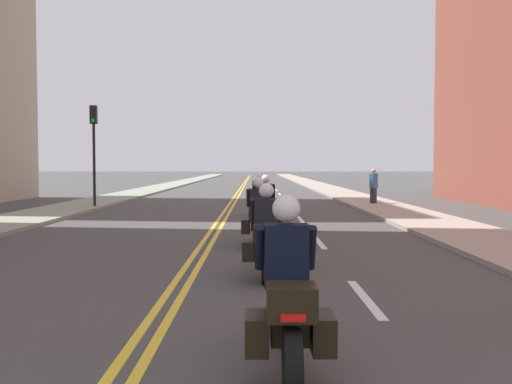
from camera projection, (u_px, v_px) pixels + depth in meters
name	position (u px, v px, depth m)	size (l,w,h in m)	color
ground_plane	(244.00, 188.00, 48.17)	(264.00, 264.00, 0.00)	#464543
sidewalk_left	(162.00, 187.00, 48.19)	(2.68, 144.00, 0.12)	gray
sidewalk_right	(325.00, 187.00, 48.15)	(2.68, 144.00, 0.12)	#A49789
centreline_yellow_inner	(242.00, 188.00, 48.17)	(0.12, 132.00, 0.01)	yellow
centreline_yellow_outer	(245.00, 188.00, 48.17)	(0.12, 132.00, 0.01)	yellow
lane_dashes_white	(289.00, 203.00, 29.18)	(0.14, 56.40, 0.01)	silver
motorcycle_0	(289.00, 304.00, 5.21)	(0.77, 2.16, 1.64)	black
motorcycle_1	(268.00, 238.00, 9.76)	(0.78, 2.15, 1.61)	black
motorcycle_2	(260.00, 218.00, 13.51)	(0.77, 2.17, 1.63)	black
motorcycle_3	(267.00, 207.00, 17.18)	(0.78, 2.23, 1.63)	black
motorcycle_4	(262.00, 199.00, 21.49)	(0.77, 2.28, 1.59)	black
traffic_light_near	(96.00, 138.00, 25.21)	(0.28, 0.38, 4.55)	black
pedestrian_1	(375.00, 187.00, 27.02)	(0.45, 0.45, 1.76)	#2B2C38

